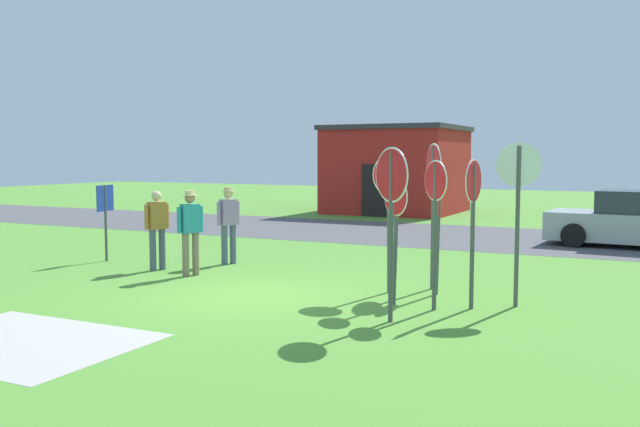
% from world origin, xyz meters
% --- Properties ---
extents(ground_plane, '(80.00, 80.00, 0.00)m').
position_xyz_m(ground_plane, '(0.00, 0.00, 0.00)').
color(ground_plane, '#518E33').
extents(street_asphalt, '(60.00, 6.40, 0.01)m').
position_xyz_m(street_asphalt, '(0.00, 10.45, 0.00)').
color(street_asphalt, '#4C4C51').
rests_on(street_asphalt, ground).
extents(concrete_path, '(3.20, 2.40, 0.01)m').
position_xyz_m(concrete_path, '(-1.16, -3.87, 0.00)').
color(concrete_path, '#ADAAA3').
rests_on(concrete_path, ground).
extents(building_background, '(5.32, 5.29, 3.69)m').
position_xyz_m(building_background, '(-3.97, 18.09, 1.85)').
color(building_background, '#B2231E').
rests_on(building_background, ground).
extents(parked_car_on_street, '(4.43, 2.28, 1.51)m').
position_xyz_m(parked_car_on_street, '(5.70, 10.08, 0.69)').
color(parked_car_on_street, '#A5A8AD').
rests_on(parked_car_on_street, ground).
extents(stop_sign_far_back, '(0.49, 0.43, 2.37)m').
position_xyz_m(stop_sign_far_back, '(3.15, 0.38, 1.58)').
color(stop_sign_far_back, '#474C4C').
rests_on(stop_sign_far_back, ground).
extents(stop_sign_nearest, '(0.68, 0.23, 2.65)m').
position_xyz_m(stop_sign_nearest, '(4.26, 1.21, 1.79)').
color(stop_sign_nearest, '#474C4C').
rests_on(stop_sign_nearest, ground).
extents(stop_sign_low_front, '(0.09, 0.69, 2.39)m').
position_xyz_m(stop_sign_low_front, '(3.66, 0.73, 1.61)').
color(stop_sign_low_front, '#474C4C').
rests_on(stop_sign_low_front, ground).
extents(stop_sign_rear_right, '(0.67, 0.47, 2.56)m').
position_xyz_m(stop_sign_rear_right, '(2.80, -0.67, 1.77)').
color(stop_sign_rear_right, '#474C4C').
rests_on(stop_sign_rear_right, ground).
extents(stop_sign_leaning_right, '(0.54, 0.38, 2.08)m').
position_xyz_m(stop_sign_leaning_right, '(2.45, 0.49, 1.39)').
color(stop_sign_leaning_right, '#474C4C').
rests_on(stop_sign_leaning_right, ground).
extents(stop_sign_center_cluster, '(0.70, 0.21, 2.45)m').
position_xyz_m(stop_sign_center_cluster, '(2.00, 1.37, 1.67)').
color(stop_sign_center_cluster, '#474C4C').
rests_on(stop_sign_center_cluster, ground).
extents(stop_sign_tallest, '(0.50, 0.69, 2.66)m').
position_xyz_m(stop_sign_tallest, '(2.60, 2.04, 1.85)').
color(stop_sign_tallest, '#474C4C').
rests_on(stop_sign_tallest, ground).
extents(stop_sign_leaning_left, '(0.20, 0.70, 2.10)m').
position_xyz_m(stop_sign_leaning_left, '(2.84, 1.57, 1.42)').
color(stop_sign_leaning_left, '#474C4C').
rests_on(stop_sign_leaning_left, ground).
extents(person_in_teal, '(0.36, 0.52, 1.74)m').
position_xyz_m(person_in_teal, '(-2.38, 2.84, 0.98)').
color(person_in_teal, '#4C5670').
rests_on(person_in_teal, ground).
extents(person_in_blue, '(0.36, 0.51, 1.74)m').
position_xyz_m(person_in_blue, '(-2.22, 1.21, 0.98)').
color(person_in_blue, '#7A6B56').
rests_on(person_in_blue, ground).
extents(person_in_dark_shirt, '(0.44, 0.53, 1.69)m').
position_xyz_m(person_in_dark_shirt, '(-3.29, 1.47, 0.98)').
color(person_in_dark_shirt, '#4C5670').
rests_on(person_in_dark_shirt, ground).
extents(info_panel_leftmost, '(0.09, 0.60, 1.76)m').
position_xyz_m(info_panel_leftmost, '(-5.17, 1.93, 1.22)').
color(info_panel_leftmost, '#4C4C51').
rests_on(info_panel_leftmost, ground).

